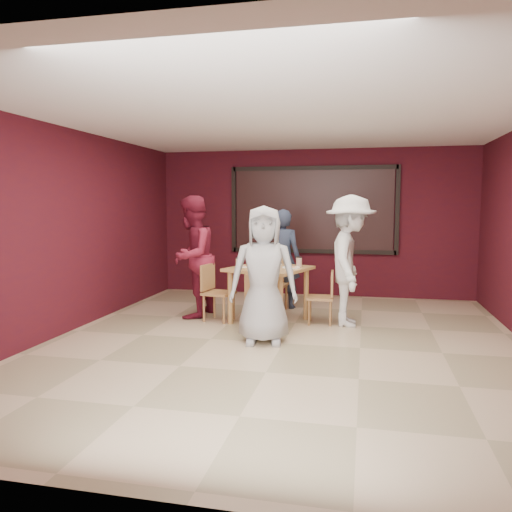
% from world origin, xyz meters
% --- Properties ---
extents(floor, '(7.00, 7.00, 0.00)m').
position_xyz_m(floor, '(0.00, 0.00, 0.00)').
color(floor, '#CAB28C').
rests_on(floor, ground).
extents(window_blinds, '(3.00, 0.02, 1.50)m').
position_xyz_m(window_blinds, '(0.00, 3.45, 1.65)').
color(window_blinds, black).
extents(dining_table, '(1.32, 1.32, 0.98)m').
position_xyz_m(dining_table, '(-0.40, 1.12, 0.72)').
color(dining_table, '#B28F49').
rests_on(dining_table, floor).
extents(chair_front, '(0.51, 0.51, 0.81)m').
position_xyz_m(chair_front, '(-0.38, 0.46, 0.46)').
color(chair_front, '#B07B44').
rests_on(chair_front, floor).
extents(chair_back, '(0.46, 0.46, 0.89)m').
position_xyz_m(chair_back, '(-0.46, 1.95, 0.51)').
color(chair_back, '#B07B44').
rests_on(chair_back, floor).
extents(chair_left, '(0.48, 0.48, 0.85)m').
position_xyz_m(chair_left, '(-1.22, 1.04, 0.48)').
color(chair_left, '#B07B44').
rests_on(chair_left, floor).
extents(chair_right, '(0.40, 0.40, 0.78)m').
position_xyz_m(chair_right, '(0.43, 1.17, 0.44)').
color(chair_right, '#B07B44').
rests_on(chair_right, floor).
extents(diner_front, '(0.93, 0.69, 1.74)m').
position_xyz_m(diner_front, '(-0.25, -0.02, 0.87)').
color(diner_front, '#AFAFAF').
rests_on(diner_front, floor).
extents(diner_back, '(0.67, 0.49, 1.68)m').
position_xyz_m(diner_back, '(-0.36, 2.18, 0.84)').
color(diner_back, '#293248').
rests_on(diner_back, floor).
extents(diner_left, '(0.78, 0.97, 1.89)m').
position_xyz_m(diner_left, '(-1.64, 1.21, 0.95)').
color(diner_left, maroon).
rests_on(diner_left, floor).
extents(diner_right, '(0.73, 1.24, 1.89)m').
position_xyz_m(diner_right, '(0.79, 1.17, 0.95)').
color(diner_right, silver).
rests_on(diner_right, floor).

